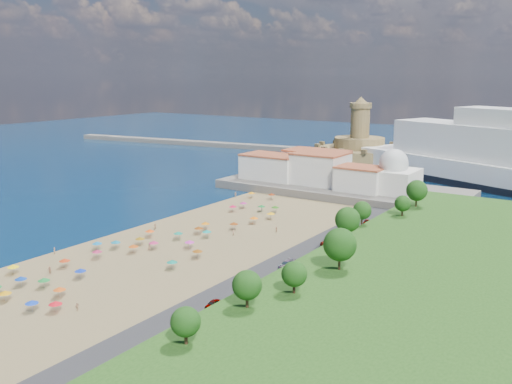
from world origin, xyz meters
The scene contains 11 objects.
ground centered at (0.00, 0.00, 0.00)m, with size 700.00×700.00×0.00m, color #071938.
terrace centered at (10.00, 73.00, 1.50)m, with size 90.00×36.00×3.00m, color #59544C.
jetty centered at (-12.00, 108.00, 1.20)m, with size 18.00×70.00×2.40m, color #59544C.
breakwater centered at (-110.00, 153.00, 1.30)m, with size 200.00×7.00×2.60m, color #59544C.
waterfront_buildings centered at (-3.05, 73.64, 7.88)m, with size 57.00×29.00×11.00m.
domed_building centered at (30.00, 71.00, 8.97)m, with size 16.00×16.00×15.00m.
fortress centered at (-12.00, 138.00, 6.68)m, with size 40.00×40.00×32.40m.
beach_parasols centered at (0.15, -17.02, 2.15)m, with size 29.53×116.04×2.20m.
beachgoers centered at (-3.66, -16.57, 1.10)m, with size 37.13×103.54×1.82m.
parked_cars centered at (36.00, -1.16, 1.39)m, with size 2.51×75.67×1.43m.
hillside_trees centered at (48.60, -4.43, 10.28)m, with size 15.50×106.04×8.30m.
Camera 1 is at (98.07, -115.52, 43.64)m, focal length 40.00 mm.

